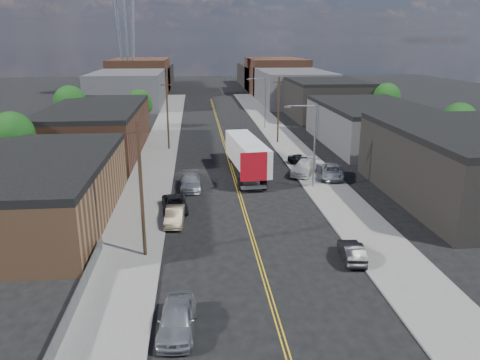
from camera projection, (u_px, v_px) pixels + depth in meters
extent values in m
plane|color=black|center=(220.00, 130.00, 82.60)|extent=(260.00, 260.00, 0.00)
cube|color=gold|center=(226.00, 148.00, 68.29)|extent=(0.32, 120.00, 0.01)
cube|color=slate|center=(160.00, 149.00, 67.40)|extent=(5.00, 140.00, 0.15)
cube|color=slate|center=(290.00, 147.00, 69.14)|extent=(5.00, 140.00, 0.15)
cube|color=brown|center=(37.00, 194.00, 40.18)|extent=(12.00, 22.00, 5.00)
cube|color=black|center=(33.00, 162.00, 39.38)|extent=(12.00, 22.00, 0.60)
cube|color=#522F20|center=(97.00, 132.00, 64.84)|extent=(12.00, 26.00, 6.00)
cube|color=black|center=(94.00, 108.00, 63.89)|extent=(12.00, 26.00, 0.60)
cube|color=black|center=(467.00, 168.00, 45.53)|extent=(14.00, 22.00, 6.50)
cube|color=black|center=(473.00, 132.00, 44.51)|extent=(14.00, 22.00, 0.60)
cube|color=navy|center=(401.00, 166.00, 44.81)|extent=(0.30, 20.00, 0.80)
cube|color=#3A3A3D|center=(370.00, 126.00, 70.47)|extent=(14.00, 24.00, 5.50)
cube|color=black|center=(372.00, 106.00, 69.60)|extent=(14.00, 24.00, 0.60)
cube|color=black|center=(325.00, 100.00, 95.05)|extent=(14.00, 22.00, 7.00)
cube|color=black|center=(326.00, 81.00, 93.96)|extent=(14.00, 22.00, 0.60)
cube|color=#3A3A3D|center=(129.00, 88.00, 113.00)|extent=(16.00, 30.00, 8.00)
cube|color=#3A3A3D|center=(292.00, 87.00, 116.66)|extent=(16.00, 30.00, 8.00)
cube|color=#522F20|center=(140.00, 77.00, 136.55)|extent=(16.00, 26.00, 10.00)
cube|color=#522F20|center=(275.00, 76.00, 140.21)|extent=(16.00, 26.00, 10.00)
cube|color=black|center=(147.00, 77.00, 156.06)|extent=(16.00, 40.00, 7.00)
cube|color=black|center=(266.00, 76.00, 159.71)|extent=(16.00, 40.00, 7.00)
cylinder|color=gray|center=(126.00, 41.00, 123.97)|extent=(0.80, 0.80, 30.00)
cylinder|color=gray|center=(119.00, 41.00, 122.13)|extent=(1.94, 1.94, 29.98)
cylinder|color=gray|center=(132.00, 41.00, 122.45)|extent=(1.94, 1.94, 29.98)
cylinder|color=gray|center=(121.00, 41.00, 125.48)|extent=(1.94, 1.94, 29.98)
cylinder|color=gray|center=(134.00, 41.00, 125.81)|extent=(1.94, 1.94, 29.98)
cylinder|color=gray|center=(315.00, 147.00, 48.66)|extent=(0.18, 0.18, 9.00)
cylinder|color=gray|center=(302.00, 106.00, 47.29)|extent=(3.00, 0.12, 0.12)
cube|color=gray|center=(287.00, 107.00, 47.18)|extent=(0.60, 0.25, 0.18)
cylinder|color=gray|center=(265.00, 104.00, 82.04)|extent=(0.18, 0.18, 9.00)
cylinder|color=gray|center=(257.00, 79.00, 80.67)|extent=(3.00, 0.12, 0.12)
cube|color=gray|center=(248.00, 79.00, 80.56)|extent=(0.60, 0.25, 0.18)
cylinder|color=black|center=(141.00, 191.00, 32.73)|extent=(0.26, 0.26, 10.00)
cube|color=black|center=(138.00, 132.00, 31.53)|extent=(1.60, 0.12, 0.12)
cylinder|color=black|center=(168.00, 115.00, 66.11)|extent=(0.26, 0.26, 10.00)
cube|color=black|center=(166.00, 85.00, 64.91)|extent=(1.60, 0.12, 0.12)
cylinder|color=black|center=(278.00, 110.00, 70.47)|extent=(0.26, 0.26, 10.00)
cube|color=black|center=(279.00, 82.00, 69.27)|extent=(1.60, 0.12, 0.12)
cube|color=slate|center=(77.00, 298.00, 27.50)|extent=(0.02, 16.00, 1.20)
cube|color=slate|center=(76.00, 289.00, 27.32)|extent=(0.05, 16.00, 0.05)
cylinder|color=black|center=(16.00, 164.00, 51.19)|extent=(0.36, 0.36, 4.25)
sphere|color=#123B10|center=(12.00, 134.00, 50.21)|extent=(4.76, 4.76, 4.76)
sphere|color=#123B10|center=(20.00, 141.00, 50.80)|extent=(3.74, 3.74, 3.74)
sphere|color=#123B10|center=(6.00, 140.00, 49.96)|extent=(3.40, 3.40, 3.40)
cylinder|color=black|center=(72.00, 124.00, 74.99)|extent=(0.36, 0.36, 4.50)
sphere|color=#123B10|center=(70.00, 102.00, 73.96)|extent=(5.04, 5.04, 5.04)
sphere|color=#123B10|center=(75.00, 107.00, 74.56)|extent=(3.96, 3.96, 3.96)
sphere|color=#123B10|center=(67.00, 106.00, 73.71)|extent=(3.60, 3.60, 3.60)
cylinder|color=black|center=(140.00, 119.00, 82.69)|extent=(0.36, 0.36, 3.75)
sphere|color=#123B10|center=(139.00, 101.00, 81.83)|extent=(4.20, 4.20, 4.20)
sphere|color=#123B10|center=(143.00, 105.00, 82.38)|extent=(3.30, 3.30, 3.30)
sphere|color=#123B10|center=(136.00, 105.00, 81.55)|extent=(3.00, 3.00, 3.00)
cylinder|color=black|center=(456.00, 144.00, 61.88)|extent=(0.36, 0.36, 4.00)
sphere|color=#123B10|center=(459.00, 120.00, 60.96)|extent=(4.48, 4.48, 4.48)
sphere|color=#123B10|center=(461.00, 125.00, 61.53)|extent=(3.52, 3.52, 3.52)
sphere|color=#123B10|center=(457.00, 125.00, 60.70)|extent=(3.20, 3.20, 3.20)
cylinder|color=black|center=(385.00, 115.00, 84.73)|extent=(0.36, 0.36, 4.25)
sphere|color=#123B10|center=(387.00, 96.00, 83.76)|extent=(4.76, 4.76, 4.76)
sphere|color=#123B10|center=(389.00, 101.00, 84.34)|extent=(3.74, 3.74, 3.74)
sphere|color=#123B10|center=(385.00, 100.00, 83.50)|extent=(3.40, 3.40, 3.40)
cube|color=silver|center=(247.00, 152.00, 53.73)|extent=(4.05, 13.05, 3.00)
cube|color=maroon|center=(254.00, 167.00, 47.61)|extent=(2.80, 0.40, 3.02)
cube|color=gray|center=(254.00, 187.00, 48.24)|extent=(2.69, 0.86, 0.25)
cube|color=black|center=(240.00, 147.00, 61.60)|extent=(3.00, 3.67, 3.32)
cylinder|color=black|center=(252.00, 184.00, 49.59)|extent=(2.87, 1.34, 1.07)
cylinder|color=black|center=(240.00, 155.00, 61.92)|extent=(2.77, 1.33, 1.07)
imported|color=#A4A7A9|center=(177.00, 319.00, 25.10)|extent=(2.24, 4.89, 1.63)
imported|color=#816E54|center=(175.00, 216.00, 40.06)|extent=(1.72, 4.38, 1.42)
imported|color=black|center=(175.00, 204.00, 43.02)|extent=(2.70, 5.05, 1.35)
imported|color=#9FA1A4|center=(190.00, 182.00, 49.50)|extent=(2.15, 5.22, 1.51)
imported|color=black|center=(352.00, 251.00, 33.42)|extent=(1.85, 4.17, 1.33)
imported|color=#B3B5B9|center=(333.00, 172.00, 52.84)|extent=(3.64, 5.67, 1.45)
imported|color=silver|center=(304.00, 167.00, 54.50)|extent=(4.46, 5.87, 1.59)
imported|color=black|center=(301.00, 160.00, 58.37)|extent=(3.27, 4.17, 1.33)
imported|color=black|center=(238.00, 148.00, 65.38)|extent=(2.79, 5.02, 1.33)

